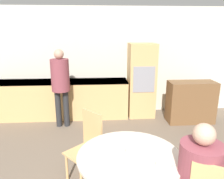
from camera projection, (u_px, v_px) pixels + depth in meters
name	position (u px, v px, depth m)	size (l,w,h in m)	color
wall_back	(105.00, 61.00, 5.41)	(7.07, 0.05, 2.60)	beige
kitchen_counter	(60.00, 99.00, 5.23)	(3.20, 0.60, 0.90)	tan
oven_unit	(141.00, 80.00, 5.25)	(0.62, 0.59, 1.76)	tan
sideboard	(191.00, 102.00, 4.96)	(1.04, 0.45, 0.95)	brown
dining_table	(129.00, 175.00, 2.40)	(1.13, 1.13, 0.77)	brown
chair_far_left	(88.00, 143.00, 3.01)	(0.56, 0.56, 0.99)	tan
person_seated	(200.00, 179.00, 2.02)	(0.40, 0.48, 1.27)	#262628
person_standing	(60.00, 80.00, 4.58)	(0.38, 0.38, 1.68)	#262628
cup	(119.00, 164.00, 2.08)	(0.08, 0.08, 0.10)	white
bowl_near	(120.00, 150.00, 2.37)	(0.13, 0.13, 0.05)	silver
bowl_centre	(164.00, 164.00, 2.13)	(0.16, 0.16, 0.05)	silver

